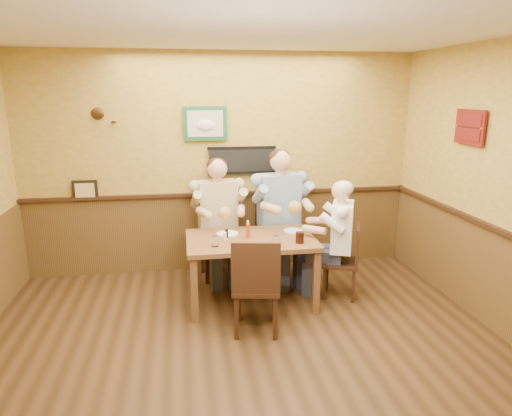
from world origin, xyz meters
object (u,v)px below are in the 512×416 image
Objects in this scene: cola_tumbler at (300,238)px; diner_tan_shirt at (218,225)px; chair_back_left at (218,241)px; chair_right_end at (340,261)px; diner_white_elder at (341,246)px; water_glass_mid at (276,241)px; hot_sauce_bottle at (248,230)px; diner_blue_polo at (279,221)px; water_glass_left at (215,241)px; dining_table at (251,246)px; chair_back_right at (278,238)px; chair_near_side at (256,284)px; salt_shaker at (225,236)px; pepper_shaker at (227,233)px.

diner_tan_shirt is at bearing 127.71° from cola_tumbler.
chair_back_left reaches higher than cola_tumbler.
chair_right_end is 0.70× the size of diner_white_elder.
water_glass_mid is 0.61× the size of hot_sauce_bottle.
water_glass_left is (-0.86, -0.89, 0.07)m from diner_blue_polo.
water_glass_left is at bearing -152.56° from dining_table.
diner_blue_polo reaches higher than chair_back_right.
chair_back_left is 1.33m from cola_tumbler.
chair_near_side is at bearing -85.84° from chair_back_left.
chair_right_end is 1.57m from diner_tan_shirt.
hot_sauce_bottle is (0.27, -0.75, 0.36)m from chair_back_left.
diner_blue_polo is at bearing 43.49° from salt_shaker.
pepper_shaker is (0.04, -0.70, 0.31)m from chair_back_left.
diner_blue_polo reaches higher than dining_table.
diner_blue_polo is (-0.58, 0.69, 0.31)m from chair_right_end.
chair_right_end is 4.84× the size of hot_sauce_bottle.
dining_table is at bearing -13.71° from pepper_shaker.
chair_back_right reaches higher than dining_table.
chair_near_side is (-0.50, -1.32, -0.02)m from chair_back_right.
salt_shaker is at bearing -169.98° from hot_sauce_bottle.
dining_table is at bearing -74.71° from chair_back_left.
pepper_shaker is (-0.21, 0.71, 0.30)m from chair_near_side.
diner_white_elder is at bearing -59.00° from chair_back_right.
diner_tan_shirt is at bearing 109.76° from hot_sauce_bottle.
diner_blue_polo is at bearing 55.83° from dining_table.
chair_near_side reaches higher than water_glass_left.
chair_near_side is at bearing -143.29° from cola_tumbler.
water_glass_mid is 1.23× the size of salt_shaker.
chair_right_end is at bearing -1.69° from hot_sauce_bottle.
water_glass_left is 0.93× the size of cola_tumbler.
salt_shaker is (-0.74, -0.70, 0.06)m from diner_blue_polo.
chair_back_left is 0.88m from hot_sauce_bottle.
diner_blue_polo is 1.24m from water_glass_left.
diner_tan_shirt is (-0.76, 0.09, 0.18)m from chair_back_right.
hot_sauce_bottle is (-1.07, 0.03, 0.23)m from diner_white_elder.
chair_back_left is at bearing 127.71° from cola_tumbler.
chair_near_side is at bearing -50.21° from water_glass_left.
diner_white_elder reaches higher than water_glass_left.
chair_near_side is (-1.08, -0.63, 0.07)m from chair_right_end.
chair_back_right is at bearing 53.56° from hot_sauce_bottle.
diner_white_elder is at bearing -36.39° from chair_back_left.
diner_tan_shirt is at bearing 116.30° from water_glass_mid.
chair_back_right is 9.28× the size of water_glass_left.
cola_tumbler is at bearing -97.25° from chair_back_right.
water_glass_left is at bearing -59.72° from diner_white_elder.
chair_right_end is 1.14m from hot_sauce_bottle.
dining_table is 13.12× the size of water_glass_mid.
chair_back_right is 1.04× the size of chair_near_side.
pepper_shaker is (-0.23, 0.05, -0.04)m from hot_sauce_bottle.
dining_table is 15.13× the size of pepper_shaker.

